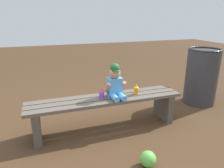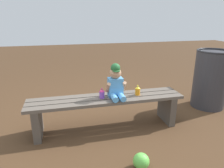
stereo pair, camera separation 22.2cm
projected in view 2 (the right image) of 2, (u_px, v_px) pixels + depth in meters
The scene contains 7 objects.
ground_plane at pixel (107, 127), 2.59m from camera, with size 16.00×16.00×0.00m, color #4C331E.
park_bench at pixel (107, 106), 2.50m from camera, with size 1.84×0.35×0.40m.
child_figure at pixel (116, 83), 2.43m from camera, with size 0.23×0.27×0.40m.
sippy_cup_left at pixel (102, 93), 2.43m from camera, with size 0.06×0.06×0.12m.
sippy_cup_right at pixel (138, 90), 2.53m from camera, with size 0.06×0.06×0.12m.
toy_ball at pixel (141, 161), 1.88m from camera, with size 0.15×0.15×0.15m, color #66CC4C.
trash_bin at pixel (210, 79), 3.08m from camera, with size 0.48×0.48×0.86m.
Camera 2 is at (-0.47, -2.24, 1.33)m, focal length 33.32 mm.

